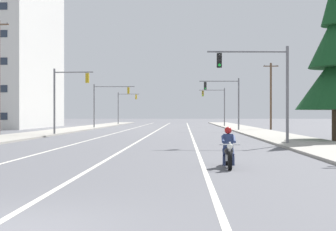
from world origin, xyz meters
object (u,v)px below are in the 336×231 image
(traffic_signal_far_left, at_px, (124,104))
(traffic_signal_near_right, at_px, (264,79))
(traffic_signal_mid_right, at_px, (227,96))
(conifer_tree_right_verge_near, at_px, (336,63))
(traffic_signal_far_right, at_px, (217,101))
(traffic_signal_mid_left, at_px, (106,99))
(traffic_signal_near_left, at_px, (65,92))
(motorcycle_with_rider, at_px, (228,151))
(utility_pole_right_far, at_px, (271,95))

(traffic_signal_far_left, bearing_deg, traffic_signal_near_right, -73.44)
(traffic_signal_mid_right, bearing_deg, conifer_tree_right_verge_near, -74.20)
(traffic_signal_far_right, bearing_deg, traffic_signal_mid_right, -90.72)
(traffic_signal_mid_right, relative_size, traffic_signal_far_left, 1.00)
(traffic_signal_near_right, xyz_separation_m, traffic_signal_mid_left, (-15.93, 33.14, 0.04))
(traffic_signal_mid_left, distance_m, conifer_tree_right_verge_near, 36.46)
(traffic_signal_mid_left, relative_size, traffic_signal_far_left, 1.00)
(traffic_signal_near_left, relative_size, traffic_signal_mid_right, 1.00)
(traffic_signal_far_left, distance_m, conifer_tree_right_verge_near, 55.98)
(motorcycle_with_rider, height_order, traffic_signal_near_right, traffic_signal_near_right)
(traffic_signal_near_right, distance_m, traffic_signal_mid_right, 23.86)
(traffic_signal_near_right, height_order, traffic_signal_far_left, same)
(motorcycle_with_rider, relative_size, traffic_signal_near_left, 0.35)
(motorcycle_with_rider, height_order, traffic_signal_far_right, traffic_signal_far_right)
(traffic_signal_mid_right, height_order, traffic_signal_far_left, same)
(traffic_signal_far_left, bearing_deg, conifer_tree_right_verge_near, -66.66)
(traffic_signal_far_left, bearing_deg, traffic_signal_near_left, -89.47)
(motorcycle_with_rider, relative_size, conifer_tree_right_verge_near, 0.18)
(motorcycle_with_rider, relative_size, utility_pole_right_far, 0.26)
(traffic_signal_near_left, relative_size, traffic_signal_far_right, 1.00)
(traffic_signal_far_right, relative_size, traffic_signal_far_left, 1.00)
(traffic_signal_mid_right, bearing_deg, motorcycle_with_rider, -95.61)
(motorcycle_with_rider, bearing_deg, traffic_signal_near_left, 117.55)
(motorcycle_with_rider, distance_m, traffic_signal_mid_right, 35.82)
(traffic_signal_near_right, height_order, traffic_signal_mid_left, same)
(motorcycle_with_rider, distance_m, traffic_signal_near_right, 12.61)
(traffic_signal_mid_right, distance_m, traffic_signal_far_left, 35.45)
(traffic_signal_near_left, bearing_deg, traffic_signal_mid_right, 34.99)
(traffic_signal_near_left, xyz_separation_m, traffic_signal_far_right, (16.35, 29.80, 0.03))
(traffic_signal_mid_left, bearing_deg, motorcycle_with_rider, -74.37)
(utility_pole_right_far, relative_size, conifer_tree_right_verge_near, 0.70)
(traffic_signal_near_left, xyz_separation_m, traffic_signal_mid_right, (16.11, 11.28, 0.06))
(motorcycle_with_rider, xyz_separation_m, traffic_signal_mid_right, (3.49, 35.48, 3.50))
(traffic_signal_far_right, xyz_separation_m, traffic_signal_far_left, (-16.74, 12.85, -0.00))
(traffic_signal_mid_left, xyz_separation_m, conifer_tree_right_verge_near, (21.67, -29.29, 1.44))
(traffic_signal_mid_right, bearing_deg, traffic_signal_near_left, -145.01)
(traffic_signal_near_left, distance_m, traffic_signal_mid_right, 19.67)
(traffic_signal_far_left, bearing_deg, traffic_signal_mid_left, -88.71)
(traffic_signal_far_right, bearing_deg, traffic_signal_far_left, 142.48)
(traffic_signal_near_left, height_order, utility_pole_right_far, utility_pole_right_far)
(traffic_signal_mid_right, bearing_deg, utility_pole_right_far, 39.60)
(traffic_signal_mid_right, distance_m, utility_pole_right_far, 7.89)
(motorcycle_with_rider, bearing_deg, traffic_signal_mid_right, 84.39)
(traffic_signal_mid_left, height_order, utility_pole_right_far, utility_pole_right_far)
(traffic_signal_near_right, relative_size, traffic_signal_near_left, 1.00)
(traffic_signal_far_right, height_order, utility_pole_right_far, utility_pole_right_far)
(traffic_signal_near_right, xyz_separation_m, traffic_signal_near_left, (-16.03, 12.58, -0.09))
(traffic_signal_mid_left, distance_m, traffic_signal_far_right, 18.69)
(traffic_signal_far_right, bearing_deg, traffic_signal_near_right, -90.42)
(traffic_signal_far_left, bearing_deg, traffic_signal_far_right, -37.52)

